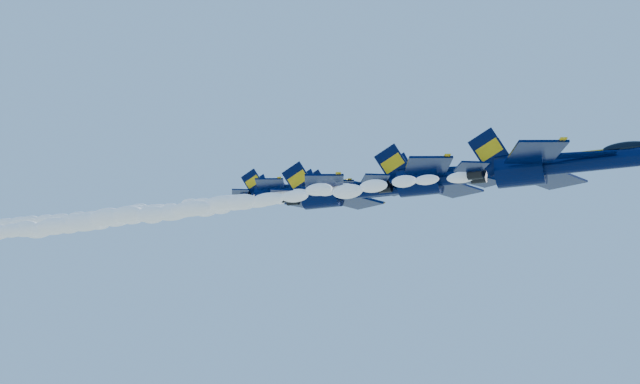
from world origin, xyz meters
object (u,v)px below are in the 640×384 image
at_px(jet_second, 458,175).
at_px(jet_fifth, 295,190).
at_px(jet_lead, 566,163).
at_px(jet_third, 355,190).
at_px(jet_fourth, 363,192).

height_order(jet_second, jet_fifth, jet_fifth).
bearing_deg(jet_lead, jet_fifth, 142.25).
distance_m(jet_third, jet_fifth, 20.55).
distance_m(jet_second, jet_fifth, 29.72).
height_order(jet_second, jet_fourth, jet_fourth).
height_order(jet_third, jet_fourth, jet_fourth).
bearing_deg(jet_fourth, jet_fifth, 149.49).
bearing_deg(jet_lead, jet_second, 138.89).
relative_size(jet_lead, jet_fourth, 1.13).
height_order(jet_lead, jet_second, jet_second).
distance_m(jet_lead, jet_third, 23.83).
height_order(jet_lead, jet_fourth, jet_fourth).
xyz_separation_m(jet_lead, jet_third, (-20.85, 11.20, 2.76)).
relative_size(jet_third, jet_fourth, 1.14).
relative_size(jet_lead, jet_third, 0.99).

